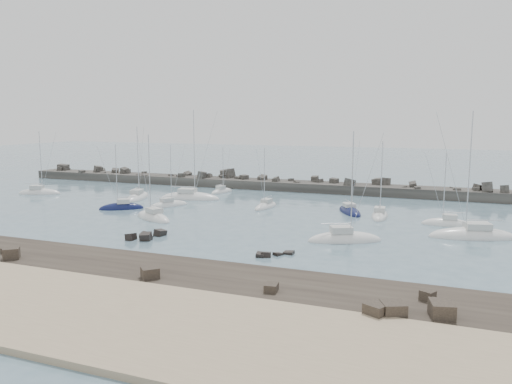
# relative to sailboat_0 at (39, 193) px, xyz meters

# --- Properties ---
(ground) EXTENTS (400.00, 400.00, 0.00)m
(ground) POSITION_rel_sailboat_0_xyz_m (44.17, -14.15, -0.15)
(ground) COLOR slate
(ground) RESTS_ON ground
(sand_strip) EXTENTS (140.00, 14.00, 1.00)m
(sand_strip) POSITION_rel_sailboat_0_xyz_m (44.17, -46.15, -0.15)
(sand_strip) COLOR tan
(sand_strip) RESTS_ON ground
(rock_shelf) EXTENTS (140.00, 12.03, 1.90)m
(rock_shelf) POSITION_rel_sailboat_0_xyz_m (44.32, -36.17, -0.13)
(rock_shelf) COLOR #2B231D
(rock_shelf) RESTS_ON ground
(rock_cluster_near) EXTENTS (3.41, 4.79, 1.57)m
(rock_cluster_near) POSITION_rel_sailboat_0_xyz_m (40.58, -23.48, 0.05)
(rock_cluster_near) COLOR black
(rock_cluster_near) RESTS_ON ground
(rock_cluster_far) EXTENTS (3.60, 3.32, 1.20)m
(rock_cluster_far) POSITION_rel_sailboat_0_xyz_m (57.85, -25.26, -0.15)
(rock_cluster_far) COLOR black
(rock_cluster_far) RESTS_ON ground
(breakwater) EXTENTS (115.00, 6.97, 5.30)m
(breakwater) POSITION_rel_sailboat_0_xyz_m (36.72, 23.86, 0.17)
(breakwater) COLOR #312F2C
(breakwater) RESTS_ON ground
(sailboat_0) EXTENTS (8.75, 5.31, 13.36)m
(sailboat_0) POSITION_rel_sailboat_0_xyz_m (0.00, 0.00, 0.00)
(sailboat_0) COLOR white
(sailboat_0) RESTS_ON ground
(sailboat_1) EXTENTS (4.99, 9.51, 14.44)m
(sailboat_1) POSITION_rel_sailboat_0_xyz_m (21.46, 2.31, 0.00)
(sailboat_1) COLOR white
(sailboat_1) RESTS_ON ground
(sailboat_2) EXTENTS (7.16, 5.89, 11.60)m
(sailboat_2) POSITION_rel_sailboat_0_xyz_m (25.21, -7.75, 0.00)
(sailboat_2) COLOR #0F1540
(sailboat_2) RESTS_ON ground
(sailboat_3) EXTENTS (5.50, 7.23, 11.31)m
(sailboat_3) POSITION_rel_sailboat_0_xyz_m (31.06, -2.59, -0.02)
(sailboat_3) COLOR white
(sailboat_3) RESTS_ON ground
(sailboat_4) EXTENTS (11.65, 5.24, 17.61)m
(sailboat_4) POSITION_rel_sailboat_0_xyz_m (30.74, 5.56, 0.00)
(sailboat_4) COLOR white
(sailboat_4) RESTS_ON ground
(sailboat_5) EXTENTS (8.74, 6.35, 13.56)m
(sailboat_5) POSITION_rel_sailboat_0_xyz_m (34.68, -12.94, 0.00)
(sailboat_5) COLOR white
(sailboat_5) RESTS_ON ground
(sailboat_6) EXTENTS (2.95, 7.03, 10.93)m
(sailboat_6) POSITION_rel_sailboat_0_xyz_m (46.99, 2.07, -0.01)
(sailboat_6) COLOR white
(sailboat_6) RESTS_ON ground
(sailboat_7) EXTENTS (9.42, 6.41, 14.49)m
(sailboat_7) POSITION_rel_sailboat_0_xyz_m (63.90, -16.01, 0.01)
(sailboat_7) COLOR white
(sailboat_7) RESTS_ON ground
(sailboat_8) EXTENTS (6.00, 8.23, 12.63)m
(sailboat_8) POSITION_rel_sailboat_0_xyz_m (60.93, 2.80, -0.02)
(sailboat_8) COLOR #0F1540
(sailboat_8) RESTS_ON ground
(sailboat_9) EXTENTS (7.00, 2.60, 11.10)m
(sailboat_9) POSITION_rel_sailboat_0_xyz_m (75.41, -1.66, -0.00)
(sailboat_9) COLOR white
(sailboat_9) RESTS_ON ground
(sailboat_10) EXTENTS (2.92, 7.92, 12.41)m
(sailboat_10) POSITION_rel_sailboat_0_xyz_m (65.84, 0.88, -0.01)
(sailboat_10) COLOR white
(sailboat_10) RESTS_ON ground
(sailboat_11) EXTENTS (11.30, 6.17, 16.98)m
(sailboat_11) POSITION_rel_sailboat_0_xyz_m (78.50, -8.34, 0.00)
(sailboat_11) COLOR white
(sailboat_11) RESTS_ON ground
(sailboat_13) EXTENTS (3.31, 6.46, 9.99)m
(sailboat_13) POSITION_rel_sailboat_0_xyz_m (32.74, 14.95, -0.01)
(sailboat_13) COLOR white
(sailboat_13) RESTS_ON ground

